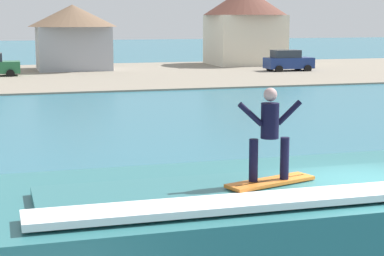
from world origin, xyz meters
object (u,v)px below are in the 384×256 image
(surfboard, at_px, (270,182))
(car_far_shore, at_px, (288,61))
(house_gabled_white, at_px, (245,22))
(surfer, at_px, (270,129))
(wave_crest, at_px, (253,219))
(house_small_cottage, at_px, (73,33))

(surfboard, distance_m, car_far_shore, 44.99)
(house_gabled_white, bearing_deg, surfboard, -110.32)
(surfboard, height_order, surfer, surfer)
(surfboard, bearing_deg, house_gabled_white, 69.68)
(wave_crest, xyz_separation_m, surfer, (0.06, -0.56, 1.81))
(car_far_shore, bearing_deg, surfer, -114.92)
(car_far_shore, distance_m, house_small_cottage, 18.36)
(car_far_shore, xyz_separation_m, house_gabled_white, (-0.68, 8.46, 3.15))
(wave_crest, distance_m, house_small_cottage, 46.51)
(house_gabled_white, bearing_deg, surfer, -110.35)
(car_far_shore, xyz_separation_m, house_small_cottage, (-17.14, 6.16, 2.32))
(wave_crest, xyz_separation_m, house_gabled_white, (18.33, 48.69, 3.36))
(surfboard, bearing_deg, wave_crest, 99.48)
(house_small_cottage, bearing_deg, surfboard, -92.17)
(house_small_cottage, bearing_deg, surfer, -92.21)
(house_small_cottage, bearing_deg, house_gabled_white, 7.94)
(wave_crest, bearing_deg, house_gabled_white, 69.37)
(wave_crest, distance_m, car_far_shore, 44.51)
(surfboard, bearing_deg, house_small_cottage, 87.83)
(surfboard, bearing_deg, surfer, 170.97)
(car_far_shore, height_order, house_gabled_white, house_gabled_white)
(wave_crest, relative_size, house_gabled_white, 1.19)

